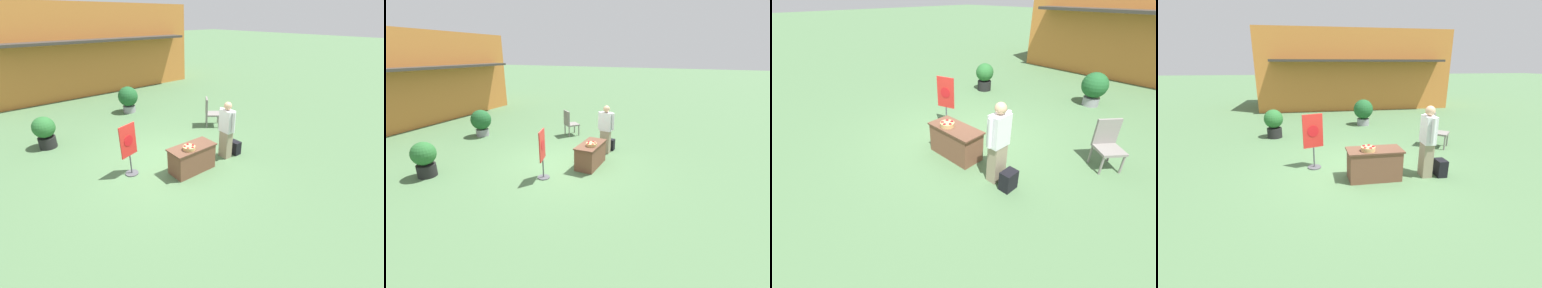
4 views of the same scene
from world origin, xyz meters
The scene contains 10 objects.
ground_plane centered at (0.00, 0.00, 0.00)m, with size 120.00×120.00×0.00m, color #4C7047.
storefront_building centered at (1.81, 10.85, 2.28)m, with size 11.28×5.55×4.55m.
display_table centered at (0.38, -0.78, 0.38)m, with size 1.32×0.63×0.75m.
apple_basket centered at (0.20, -0.87, 0.81)m, with size 0.33×0.33×0.13m.
person_visitor centered at (1.68, -0.82, 0.90)m, with size 0.27×0.61×1.76m.
backpack centered at (2.05, -0.88, 0.21)m, with size 0.24×0.34×0.42m.
poster_board centered at (-1.03, 0.14, 0.79)m, with size 0.52×0.36×1.46m.
patio_chair centered at (3.05, 1.35, 0.61)m, with size 0.77×0.77×1.11m.
potted_plant_near_left centered at (-2.40, 3.36, 0.59)m, with size 0.70×0.70×1.07m.
potted_plant_near_right centered at (1.33, 4.83, 0.66)m, with size 0.86×0.86×1.16m.
Camera 4 is at (-1.14, -6.33, 2.69)m, focal length 24.00 mm.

